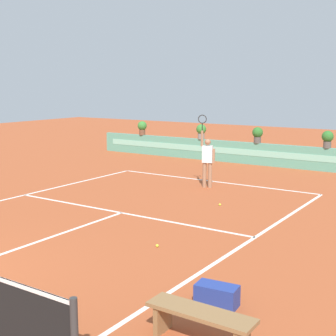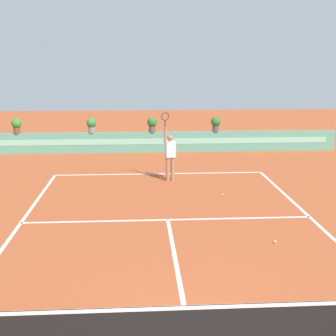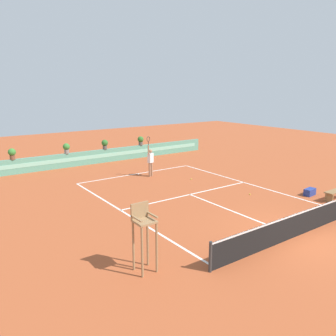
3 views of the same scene
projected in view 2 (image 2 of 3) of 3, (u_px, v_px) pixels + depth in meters
The scene contains 11 objects.
ground_plane at pixel (169, 225), 12.79m from camera, with size 60.00×60.00×0.00m, color #A84C28.
court_lines at pixel (167, 216), 13.49m from camera, with size 8.32×11.94×0.01m.
net at pixel (195, 332), 6.84m from camera, with size 8.92×0.10×1.00m.
back_wall_barrier at pixel (155, 142), 22.78m from camera, with size 18.00×0.21×1.00m.
tennis_player at pixel (170, 153), 17.25m from camera, with size 0.59×0.33×2.58m.
tennis_ball_near_baseline at pixel (275, 242), 11.51m from camera, with size 0.07×0.07×0.07m, color #CCE033.
tennis_ball_mid_court at pixel (222, 195), 15.53m from camera, with size 0.07×0.07×0.07m, color #CCE033.
potted_plant_centre at pixel (152, 124), 22.56m from camera, with size 0.48×0.48×0.72m.
potted_plant_right at pixel (216, 123), 22.75m from camera, with size 0.48×0.48×0.72m.
potted_plant_far_left at pixel (16, 125), 22.16m from camera, with size 0.48×0.48×0.72m.
potted_plant_left at pixel (91, 124), 22.38m from camera, with size 0.48×0.48×0.72m.
Camera 2 is at (-0.78, -6.08, 4.43)m, focal length 49.65 mm.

